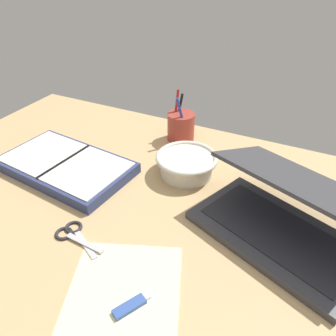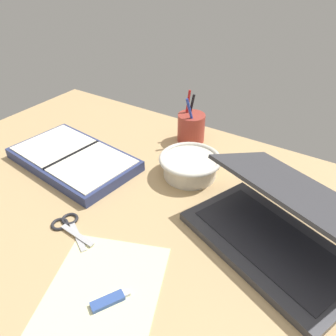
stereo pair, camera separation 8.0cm
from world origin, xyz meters
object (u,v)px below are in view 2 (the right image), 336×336
(laptop, at_px, (281,227))
(planner, at_px, (73,159))
(bowl, at_px, (190,165))
(scissors, at_px, (68,225))
(pen_cup, at_px, (191,127))

(laptop, xyz_separation_m, planner, (-0.58, -0.02, -0.03))
(bowl, distance_m, scissors, 0.35)
(bowl, xyz_separation_m, planner, (-0.31, -0.13, -0.02))
(laptop, height_order, scissors, laptop)
(laptop, bearing_deg, pen_cup, 164.57)
(laptop, relative_size, pen_cup, 2.68)
(bowl, xyz_separation_m, scissors, (-0.13, -0.32, -0.03))
(planner, distance_m, scissors, 0.26)
(bowl, bearing_deg, pen_cup, 119.10)
(pen_cup, bearing_deg, laptop, -36.95)
(laptop, xyz_separation_m, pen_cup, (-0.37, 0.28, -0.00))
(planner, bearing_deg, laptop, 8.11)
(planner, relative_size, scissors, 2.98)
(bowl, relative_size, scissors, 1.31)
(laptop, xyz_separation_m, bowl, (-0.28, 0.11, -0.01))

